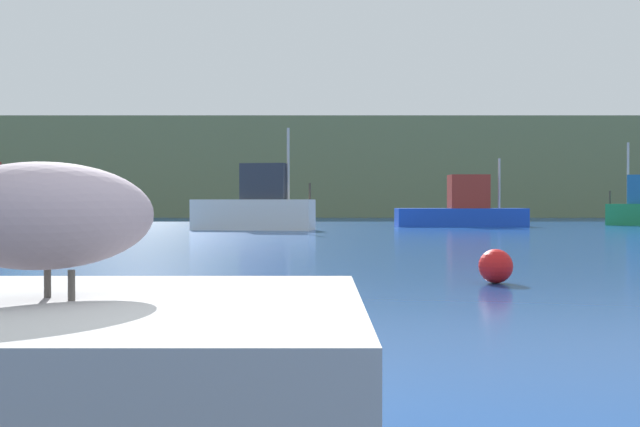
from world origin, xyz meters
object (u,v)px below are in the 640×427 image
object	(u,v)px
fishing_boat_white	(258,207)
fishing_boat_blue	(465,210)
mooring_buoy	(498,266)
pelican	(47,212)

from	to	relation	value
fishing_boat_white	fishing_boat_blue	distance (m)	11.48
fishing_boat_white	mooring_buoy	bearing A→B (deg)	-65.47
pelican	mooring_buoy	world-z (taller)	pelican
pelican	mooring_buoy	xyz separation A→B (m)	(3.78, 9.36, -0.93)
mooring_buoy	fishing_boat_white	bearing A→B (deg)	102.82
fishing_boat_blue	mooring_buoy	distance (m)	30.00
fishing_boat_white	fishing_boat_blue	bearing A→B (deg)	41.52
pelican	mooring_buoy	distance (m)	10.14
fishing_boat_blue	mooring_buoy	bearing A→B (deg)	-100.53
pelican	fishing_boat_white	distance (m)	33.35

